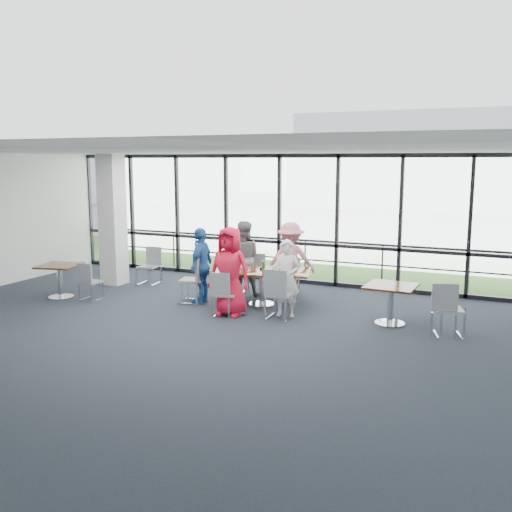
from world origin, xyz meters
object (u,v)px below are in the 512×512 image
at_px(structural_column, 113,220).
at_px(diner_end, 201,265).
at_px(chair_main_fl, 251,275).
at_px(diner_near_left, 230,271).
at_px(main_table, 262,276).
at_px(side_table_right, 391,291).
at_px(chair_main_end, 192,280).
at_px(chair_spare_lb, 149,267).
at_px(chair_spare_r, 449,310).
at_px(chair_main_nl, 226,294).
at_px(chair_main_fr, 289,277).
at_px(chair_spare_la, 91,282).
at_px(diner_far_right, 290,260).
at_px(diner_near_right, 287,278).
at_px(diner_far_left, 243,258).
at_px(side_table_left, 60,270).
at_px(chair_main_nr, 280,294).

xyz_separation_m(structural_column, diner_end, (2.93, -0.77, -0.78)).
xyz_separation_m(structural_column, chair_main_fl, (3.56, 0.41, -1.15)).
xyz_separation_m(diner_near_left, chair_main_fl, (-0.39, 1.83, -0.44)).
distance_m(main_table, side_table_right, 2.80).
bearing_deg(chair_main_end, diner_end, 98.33).
bearing_deg(chair_spare_lb, chair_spare_r, 161.60).
bearing_deg(side_table_right, chair_main_nl, -166.44).
xyz_separation_m(chair_main_fr, chair_spare_la, (-3.75, -2.31, 0.00)).
distance_m(diner_end, chair_spare_la, 2.49).
relative_size(structural_column, diner_far_right, 1.90).
height_order(diner_near_right, diner_far_left, diner_far_left).
bearing_deg(chair_main_nl, main_table, 64.44).
height_order(side_table_left, diner_near_right, diner_near_right).
xyz_separation_m(side_table_right, chair_main_fr, (-2.60, 1.45, -0.23)).
relative_size(chair_main_nr, chair_main_end, 0.99).
bearing_deg(diner_end, chair_spare_r, 80.32).
distance_m(structural_column, side_table_left, 1.96).
xyz_separation_m(diner_near_left, diner_far_left, (-0.52, 1.67, -0.04)).
distance_m(diner_near_right, diner_far_right, 1.64).
xyz_separation_m(diner_near_right, chair_main_end, (-2.26, 0.19, -0.27)).
distance_m(chair_main_nl, chair_main_fr, 2.25).
bearing_deg(diner_near_left, side_table_right, 11.30).
bearing_deg(diner_near_left, diner_far_right, 73.61).
distance_m(side_table_right, chair_main_fl, 3.61).
bearing_deg(side_table_right, chair_spare_r, -16.19).
bearing_deg(chair_main_fl, main_table, 112.98).
xyz_separation_m(chair_main_fl, chair_spare_r, (4.49, -1.46, 0.03)).
xyz_separation_m(diner_end, chair_main_fl, (0.63, 1.17, -0.37)).
height_order(side_table_right, chair_main_nr, chair_main_nr).
bearing_deg(chair_main_fl, diner_end, 46.99).
distance_m(diner_far_left, diner_far_right, 1.08).
bearing_deg(chair_main_nl, diner_end, 133.17).
bearing_deg(chair_main_fr, diner_end, 42.61).
height_order(diner_near_right, diner_far_right, diner_far_right).
height_order(structural_column, chair_main_nl, structural_column).
bearing_deg(chair_spare_la, structural_column, 110.48).
relative_size(diner_near_left, chair_main_fl, 1.98).
distance_m(diner_far_left, chair_main_nr, 2.17).
relative_size(side_table_right, diner_far_left, 0.55).
distance_m(chair_main_end, chair_spare_la, 2.25).
height_order(side_table_left, side_table_right, same).
distance_m(diner_far_left, chair_spare_lb, 2.64).
relative_size(side_table_right, diner_near_right, 0.61).
xyz_separation_m(chair_main_nr, chair_spare_lb, (-4.13, 1.55, -0.04)).
bearing_deg(chair_spare_r, diner_far_left, 147.78).
xyz_separation_m(structural_column, diner_far_left, (3.43, 0.25, -0.75)).
height_order(diner_far_right, chair_spare_lb, diner_far_right).
height_order(chair_spare_la, chair_spare_r, chair_spare_r).
xyz_separation_m(side_table_left, diner_far_left, (3.59, 1.94, 0.22)).
bearing_deg(chair_main_fr, diner_far_right, 117.31).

